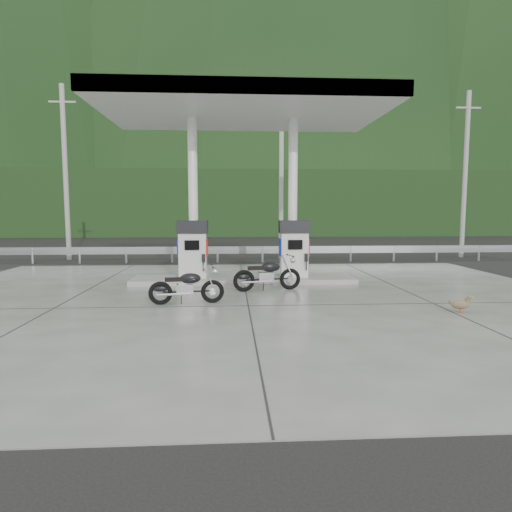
{
  "coord_description": "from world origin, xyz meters",
  "views": [
    {
      "loc": [
        -0.4,
        -10.94,
        2.24
      ],
      "look_at": [
        0.3,
        1.0,
        1.0
      ],
      "focal_mm": 30.0,
      "sensor_mm": 36.0,
      "label": 1
    }
  ],
  "objects": [
    {
      "name": "utility_pole_a",
      "position": [
        -8.0,
        9.5,
        4.0
      ],
      "size": [
        0.22,
        0.22,
        8.0
      ],
      "primitive_type": "cylinder",
      "color": "#979892",
      "rests_on": "ground"
    },
    {
      "name": "motorcycle_left",
      "position": [
        -1.48,
        -0.65,
        0.42
      ],
      "size": [
        1.74,
        0.73,
        0.8
      ],
      "primitive_type": null,
      "rotation": [
        0.0,
        0.0,
        0.12
      ],
      "color": "black",
      "rests_on": "forecourt_apron"
    },
    {
      "name": "gas_pump_right",
      "position": [
        1.6,
        2.5,
        1.07
      ],
      "size": [
        0.95,
        0.55,
        1.8
      ],
      "primitive_type": null,
      "color": "silver",
      "rests_on": "pump_island"
    },
    {
      "name": "canopy_column_left",
      "position": [
        -1.6,
        2.9,
        2.67
      ],
      "size": [
        0.3,
        0.3,
        5.0
      ],
      "primitive_type": "cylinder",
      "color": "white",
      "rests_on": "pump_island"
    },
    {
      "name": "guardrail",
      "position": [
        0.0,
        8.0,
        0.71
      ],
      "size": [
        26.0,
        0.16,
        1.42
      ],
      "primitive_type": null,
      "color": "#95989C",
      "rests_on": "ground"
    },
    {
      "name": "gas_pump_left",
      "position": [
        -1.6,
        2.5,
        1.07
      ],
      "size": [
        0.95,
        0.55,
        1.8
      ],
      "primitive_type": null,
      "color": "silver",
      "rests_on": "pump_island"
    },
    {
      "name": "utility_pole_b",
      "position": [
        2.0,
        9.5,
        4.0
      ],
      "size": [
        0.22,
        0.22,
        8.0
      ],
      "primitive_type": "cylinder",
      "color": "#979892",
      "rests_on": "ground"
    },
    {
      "name": "canopy_roof",
      "position": [
        0.0,
        2.5,
        5.37
      ],
      "size": [
        8.5,
        5.0,
        0.4
      ],
      "primitive_type": "cube",
      "color": "white",
      "rests_on": "canopy_column_left"
    },
    {
      "name": "canopy_column_right",
      "position": [
        1.6,
        2.9,
        2.67
      ],
      "size": [
        0.3,
        0.3,
        5.0
      ],
      "primitive_type": "cylinder",
      "color": "white",
      "rests_on": "pump_island"
    },
    {
      "name": "forested_hills",
      "position": [
        0.0,
        60.0,
        0.0
      ],
      "size": [
        100.0,
        40.0,
        140.0
      ],
      "primitive_type": null,
      "color": "black",
      "rests_on": "ground"
    },
    {
      "name": "duck",
      "position": [
        4.66,
        -1.93,
        0.19
      ],
      "size": [
        0.49,
        0.24,
        0.34
      ],
      "primitive_type": null,
      "rotation": [
        0.0,
        0.0,
        -0.25
      ],
      "color": "brown",
      "rests_on": "forecourt_apron"
    },
    {
      "name": "forecourt_apron",
      "position": [
        0.0,
        0.0,
        0.01
      ],
      "size": [
        18.0,
        14.0,
        0.02
      ],
      "primitive_type": "cube",
      "color": "slate",
      "rests_on": "ground"
    },
    {
      "name": "pump_island",
      "position": [
        0.0,
        2.5,
        0.1
      ],
      "size": [
        7.0,
        1.4,
        0.15
      ],
      "primitive_type": "cube",
      "color": "gray",
      "rests_on": "forecourt_apron"
    },
    {
      "name": "tree_band",
      "position": [
        0.0,
        30.0,
        3.0
      ],
      "size": [
        80.0,
        6.0,
        6.0
      ],
      "primitive_type": "cube",
      "color": "black",
      "rests_on": "ground"
    },
    {
      "name": "road",
      "position": [
        0.0,
        11.5,
        0.0
      ],
      "size": [
        60.0,
        7.0,
        0.01
      ],
      "primitive_type": "cube",
      "color": "black",
      "rests_on": "ground"
    },
    {
      "name": "ground",
      "position": [
        0.0,
        0.0,
        0.0
      ],
      "size": [
        160.0,
        160.0,
        0.0
      ],
      "primitive_type": "plane",
      "color": "black",
      "rests_on": "ground"
    },
    {
      "name": "motorcycle_right",
      "position": [
        0.62,
        0.97,
        0.45
      ],
      "size": [
        1.91,
        0.91,
        0.87
      ],
      "primitive_type": null,
      "rotation": [
        0.0,
        0.0,
        0.18
      ],
      "color": "black",
      "rests_on": "forecourt_apron"
    },
    {
      "name": "utility_pole_c",
      "position": [
        11.0,
        9.5,
        4.0
      ],
      "size": [
        0.22,
        0.22,
        8.0
      ],
      "primitive_type": "cylinder",
      "color": "#979892",
      "rests_on": "ground"
    }
  ]
}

